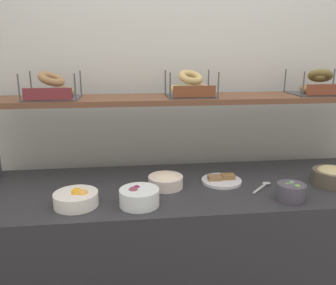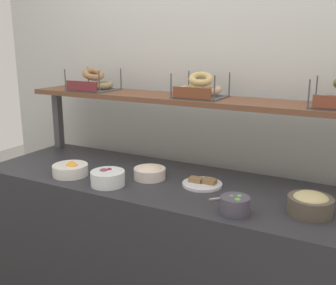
# 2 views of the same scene
# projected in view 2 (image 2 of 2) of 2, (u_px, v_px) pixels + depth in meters

# --- Properties ---
(back_wall) EXTENTS (3.54, 0.06, 2.40)m
(back_wall) POSITION_uv_depth(u_px,v_px,m) (219.00, 105.00, 2.54)
(back_wall) COLOR silver
(back_wall) RESTS_ON ground_plane
(deli_counter) EXTENTS (2.34, 0.70, 0.85)m
(deli_counter) POSITION_uv_depth(u_px,v_px,m) (179.00, 254.00, 2.26)
(deli_counter) COLOR #2D2D33
(deli_counter) RESTS_ON ground_plane
(shelf_riser_left) EXTENTS (0.05, 0.05, 0.40)m
(shelf_riser_left) POSITION_uv_depth(u_px,v_px,m) (58.00, 119.00, 2.84)
(shelf_riser_left) COLOR #4C4C51
(shelf_riser_left) RESTS_ON deli_counter
(upper_shelf) EXTENTS (2.30, 0.32, 0.03)m
(upper_shelf) POSITION_uv_depth(u_px,v_px,m) (201.00, 100.00, 2.28)
(upper_shelf) COLOR brown
(upper_shelf) RESTS_ON shelf_riser_left
(bowl_fruit_salad) EXTENTS (0.20, 0.20, 0.08)m
(bowl_fruit_salad) POSITION_uv_depth(u_px,v_px,m) (71.00, 169.00, 2.27)
(bowl_fruit_salad) COLOR white
(bowl_fruit_salad) RESTS_ON deli_counter
(bowl_veggie_mix) EXTENTS (0.13, 0.13, 0.08)m
(bowl_veggie_mix) POSITION_uv_depth(u_px,v_px,m) (235.00, 205.00, 1.77)
(bowl_veggie_mix) COLOR #4B4756
(bowl_veggie_mix) RESTS_ON deli_counter
(bowl_beet_salad) EXTENTS (0.18, 0.18, 0.09)m
(bowl_beet_salad) POSITION_uv_depth(u_px,v_px,m) (108.00, 178.00, 2.12)
(bowl_beet_salad) COLOR white
(bowl_beet_salad) RESTS_ON deli_counter
(bowl_hummus) EXTENTS (0.20, 0.20, 0.10)m
(bowl_hummus) POSITION_uv_depth(u_px,v_px,m) (310.00, 203.00, 1.76)
(bowl_hummus) COLOR brown
(bowl_hummus) RESTS_ON deli_counter
(bowl_potato_salad) EXTENTS (0.18, 0.18, 0.08)m
(bowl_potato_salad) POSITION_uv_depth(u_px,v_px,m) (150.00, 172.00, 2.22)
(bowl_potato_salad) COLOR white
(bowl_potato_salad) RESTS_ON deli_counter
(serving_plate_white) EXTENTS (0.21, 0.21, 0.04)m
(serving_plate_white) POSITION_uv_depth(u_px,v_px,m) (202.00, 183.00, 2.11)
(serving_plate_white) COLOR white
(serving_plate_white) RESTS_ON deli_counter
(serving_spoon_near_plate) EXTENTS (0.14, 0.14, 0.01)m
(serving_spoon_near_plate) POSITION_uv_depth(u_px,v_px,m) (232.00, 197.00, 1.95)
(serving_spoon_near_plate) COLOR #B7B7BC
(serving_spoon_near_plate) RESTS_ON deli_counter
(bagel_basket_everything) EXTENTS (0.28, 0.25, 0.15)m
(bagel_basket_everything) POSITION_uv_depth(u_px,v_px,m) (93.00, 83.00, 2.60)
(bagel_basket_everything) COLOR #4C4C51
(bagel_basket_everything) RESTS_ON upper_shelf
(bagel_basket_plain) EXTENTS (0.29, 0.27, 0.15)m
(bagel_basket_plain) POSITION_uv_depth(u_px,v_px,m) (200.00, 89.00, 2.27)
(bagel_basket_plain) COLOR #4C4C51
(bagel_basket_plain) RESTS_ON upper_shelf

